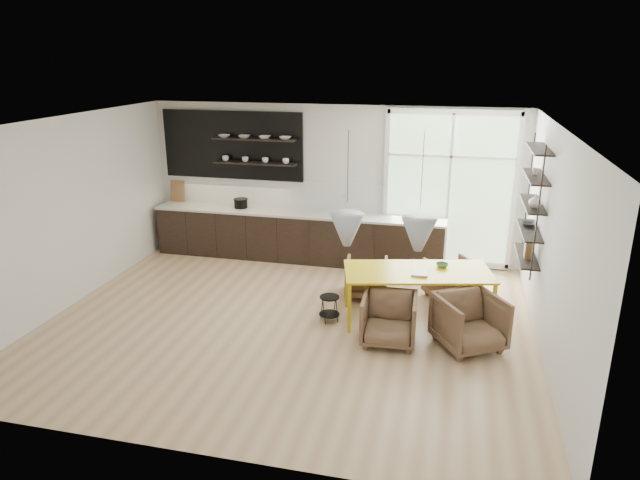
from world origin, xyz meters
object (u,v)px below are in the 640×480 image
Objects in this scene: armchair_back_left at (366,278)px; armchair_front_left at (389,319)px; armchair_front_right at (470,322)px; armchair_back_right at (451,280)px; wire_stool at (329,305)px; dining_table at (418,274)px.

armchair_back_left is 1.60m from armchair_front_left.
armchair_back_left is 2.13m from armchair_front_right.
armchair_back_right is 2.11m from wire_stool.
armchair_back_right is (0.49, 0.86, -0.39)m from dining_table.
armchair_front_right reaches higher than armchair_back_left.
dining_table is 3.04× the size of armchair_front_left.
armchair_back_left is at bearing 70.14° from wire_stool.
armchair_back_right is (1.35, 0.16, 0.02)m from armchair_back_left.
armchair_back_left is at bearing -25.04° from armchair_back_right.
armchair_back_right is at bearing -179.72° from armchair_back_left.
armchair_front_right is (0.75, -0.69, -0.35)m from dining_table.
armchair_front_right is at bearing -9.74° from wire_stool.
armchair_back_right is at bearing 35.08° from wire_stool.
dining_table is 1.37m from wire_stool.
dining_table is at bearing 66.07° from armchair_front_left.
dining_table is 0.93m from armchair_front_left.
dining_table reaches higher than armchair_front_right.
armchair_front_left is 1.03m from wire_stool.
armchair_back_right reaches higher than armchair_back_left.
armchair_front_right is (1.61, -1.40, 0.06)m from armchair_back_left.
armchair_back_right reaches higher than wire_stool.
armchair_front_right is 2.02m from wire_stool.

